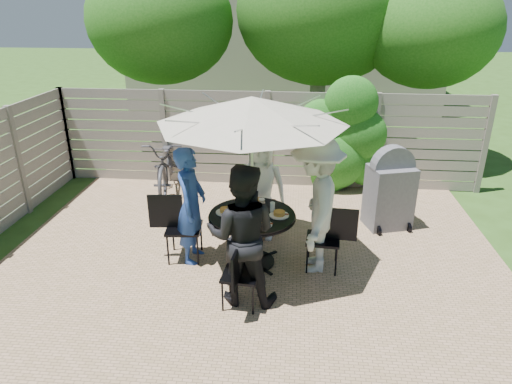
# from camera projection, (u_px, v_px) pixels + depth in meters

# --- Properties ---
(backyard_envelope) EXTENTS (60.00, 60.00, 5.00)m
(backyard_envelope) POSITION_uv_depth(u_px,v_px,m) (287.00, 26.00, 14.73)
(backyard_envelope) COLOR #2B4816
(backyard_envelope) RESTS_ON ground
(patio_table) EXTENTS (1.19, 1.19, 0.75)m
(patio_table) POSITION_uv_depth(u_px,v_px,m) (252.00, 229.00, 6.14)
(patio_table) COLOR black
(patio_table) RESTS_ON ground
(umbrella) EXTENTS (2.48, 2.48, 2.31)m
(umbrella) POSITION_uv_depth(u_px,v_px,m) (252.00, 110.00, 5.51)
(umbrella) COLOR silver
(umbrella) RESTS_ON ground
(chair_back) EXTENTS (0.46, 0.67, 0.92)m
(chair_back) POSITION_uv_depth(u_px,v_px,m) (261.00, 215.00, 7.12)
(chair_back) COLOR black
(chair_back) RESTS_ON ground
(person_back) EXTENTS (0.80, 0.54, 1.60)m
(person_back) POSITION_uv_depth(u_px,v_px,m) (260.00, 187.00, 6.79)
(person_back) COLOR white
(person_back) RESTS_ON ground
(chair_left) EXTENTS (0.72, 0.51, 0.97)m
(chair_left) POSITION_uv_depth(u_px,v_px,m) (184.00, 240.00, 6.35)
(chair_left) COLOR black
(chair_left) RESTS_ON ground
(person_left) EXTENTS (0.42, 0.62, 1.65)m
(person_left) POSITION_uv_depth(u_px,v_px,m) (191.00, 206.00, 6.13)
(person_left) COLOR #224193
(person_left) RESTS_ON ground
(chair_front) EXTENTS (0.45, 0.64, 0.86)m
(chair_front) POSITION_uv_depth(u_px,v_px,m) (241.00, 287.00, 5.36)
(chair_front) COLOR black
(chair_front) RESTS_ON ground
(person_front) EXTENTS (0.87, 0.69, 1.74)m
(person_front) POSITION_uv_depth(u_px,v_px,m) (242.00, 236.00, 5.25)
(person_front) COLOR black
(person_front) RESTS_ON ground
(chair_right) EXTENTS (0.67, 0.47, 0.91)m
(chair_right) POSITION_uv_depth(u_px,v_px,m) (323.00, 251.00, 6.12)
(chair_right) COLOR black
(chair_right) RESTS_ON ground
(person_right) EXTENTS (0.74, 1.23, 1.87)m
(person_right) POSITION_uv_depth(u_px,v_px,m) (316.00, 205.00, 5.88)
(person_right) COLOR silver
(person_right) RESTS_ON ground
(plate_back) EXTENTS (0.26, 0.26, 0.06)m
(plate_back) POSITION_uv_depth(u_px,v_px,m) (256.00, 202.00, 6.37)
(plate_back) COLOR white
(plate_back) RESTS_ON patio_table
(plate_left) EXTENTS (0.26, 0.26, 0.06)m
(plate_left) POSITION_uv_depth(u_px,v_px,m) (225.00, 211.00, 6.09)
(plate_left) COLOR white
(plate_left) RESTS_ON patio_table
(plate_front) EXTENTS (0.26, 0.26, 0.06)m
(plate_front) POSITION_uv_depth(u_px,v_px,m) (248.00, 225.00, 5.71)
(plate_front) COLOR white
(plate_front) RESTS_ON patio_table
(plate_right) EXTENTS (0.26, 0.26, 0.06)m
(plate_right) POSITION_uv_depth(u_px,v_px,m) (279.00, 214.00, 6.00)
(plate_right) COLOR white
(plate_right) RESTS_ON patio_table
(plate_extra) EXTENTS (0.24, 0.24, 0.06)m
(plate_extra) POSITION_uv_depth(u_px,v_px,m) (263.00, 223.00, 5.75)
(plate_extra) COLOR white
(plate_extra) RESTS_ON patio_table
(glass_back) EXTENTS (0.07, 0.07, 0.14)m
(glass_back) POSITION_uv_depth(u_px,v_px,m) (247.00, 201.00, 6.27)
(glass_back) COLOR silver
(glass_back) RESTS_ON patio_table
(glass_left) EXTENTS (0.07, 0.07, 0.14)m
(glass_left) POSITION_uv_depth(u_px,v_px,m) (231.00, 212.00, 5.96)
(glass_left) COLOR silver
(glass_left) RESTS_ON patio_table
(glass_front) EXTENTS (0.07, 0.07, 0.14)m
(glass_front) POSITION_uv_depth(u_px,v_px,m) (257.00, 218.00, 5.77)
(glass_front) COLOR silver
(glass_front) RESTS_ON patio_table
(glass_right) EXTENTS (0.07, 0.07, 0.14)m
(glass_right) POSITION_uv_depth(u_px,v_px,m) (272.00, 207.00, 6.09)
(glass_right) COLOR silver
(glass_right) RESTS_ON patio_table
(syrup_jug) EXTENTS (0.09, 0.09, 0.16)m
(syrup_jug) POSITION_uv_depth(u_px,v_px,m) (248.00, 207.00, 6.07)
(syrup_jug) COLOR #59280C
(syrup_jug) RESTS_ON patio_table
(coffee_cup) EXTENTS (0.08, 0.08, 0.12)m
(coffee_cup) POSITION_uv_depth(u_px,v_px,m) (262.00, 204.00, 6.22)
(coffee_cup) COLOR #C6B293
(coffee_cup) RESTS_ON patio_table
(bicycle) EXTENTS (0.97, 2.07, 1.05)m
(bicycle) POSITION_uv_depth(u_px,v_px,m) (168.00, 163.00, 8.64)
(bicycle) COLOR #333338
(bicycle) RESTS_ON ground
(bbq_grill) EXTENTS (0.78, 0.68, 1.35)m
(bbq_grill) POSITION_uv_depth(u_px,v_px,m) (390.00, 191.00, 7.14)
(bbq_grill) COLOR slate
(bbq_grill) RESTS_ON ground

